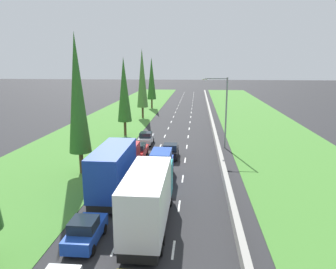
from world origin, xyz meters
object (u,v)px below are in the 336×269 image
object	(u,v)px
black_hatchback_centre_lane	(170,151)
blue_box_truck_left_lane	(116,168)
silver_hatchback_left_lane_fifth	(146,138)
poplar_tree_third	(124,90)
blue_van_centre_lane	(161,165)
blue_hatchback_left_lane	(85,231)
street_light_mast	(224,108)
red_sedan_left_lane	(138,151)
poplar_tree_fifth	(152,79)
poplar_tree_second	(77,94)
white_box_truck_centre_lane	(149,197)
poplar_tree_fourth	(142,78)

from	to	relation	value
black_hatchback_centre_lane	blue_box_truck_left_lane	size ratio (longest dim) A/B	0.41
silver_hatchback_left_lane_fifth	poplar_tree_third	xyz separation A→B (m)	(-4.00, 5.18, 6.03)
blue_van_centre_lane	blue_hatchback_left_lane	size ratio (longest dim) A/B	1.26
blue_van_centre_lane	poplar_tree_third	world-z (taller)	poplar_tree_third
blue_box_truck_left_lane	poplar_tree_third	distance (m)	22.76
blue_box_truck_left_lane	street_light_mast	size ratio (longest dim) A/B	1.04
red_sedan_left_lane	poplar_tree_third	world-z (taller)	poplar_tree_third
red_sedan_left_lane	silver_hatchback_left_lane_fifth	distance (m)	6.18
blue_van_centre_lane	poplar_tree_third	xyz separation A→B (m)	(-7.51, 18.26, 5.47)
blue_van_centre_lane	poplar_tree_fifth	xyz separation A→B (m)	(-7.67, 48.57, 5.67)
black_hatchback_centre_lane	blue_hatchback_left_lane	bearing A→B (deg)	-101.02
street_light_mast	black_hatchback_centre_lane	bearing A→B (deg)	-140.70
blue_box_truck_left_lane	poplar_tree_fifth	size ratio (longest dim) A/B	0.78
poplar_tree_second	street_light_mast	xyz separation A→B (m)	(14.65, 11.18, -2.63)
white_box_truck_centre_lane	silver_hatchback_left_lane_fifth	bearing A→B (deg)	99.43
street_light_mast	red_sedan_left_lane	bearing A→B (deg)	-151.99
poplar_tree_fourth	street_light_mast	distance (m)	26.19
silver_hatchback_left_lane_fifth	poplar_tree_second	xyz separation A→B (m)	(-4.59, -12.04, 7.03)
poplar_tree_third	blue_box_truck_left_lane	bearing A→B (deg)	-79.40
black_hatchback_centre_lane	blue_hatchback_left_lane	world-z (taller)	same
blue_van_centre_lane	street_light_mast	distance (m)	14.39
blue_box_truck_left_lane	poplar_tree_fifth	bearing A→B (deg)	94.66
blue_van_centre_lane	red_sedan_left_lane	size ratio (longest dim) A/B	1.09
white_box_truck_centre_lane	black_hatchback_centre_lane	world-z (taller)	white_box_truck_centre_lane
white_box_truck_centre_lane	street_light_mast	distance (m)	22.60
blue_hatchback_left_lane	poplar_tree_fifth	world-z (taller)	poplar_tree_fifth
poplar_tree_fourth	street_light_mast	size ratio (longest dim) A/B	1.50
street_light_mast	poplar_tree_third	bearing A→B (deg)	156.78
poplar_tree_third	poplar_tree_fourth	bearing A→B (deg)	89.92
poplar_tree_fifth	poplar_tree_fourth	bearing A→B (deg)	-89.28
poplar_tree_second	street_light_mast	world-z (taller)	poplar_tree_second
poplar_tree_second	poplar_tree_third	xyz separation A→B (m)	(0.59, 17.21, -0.99)
poplar_tree_third	street_light_mast	distance (m)	15.39
poplar_tree_second	poplar_tree_fifth	world-z (taller)	poplar_tree_second
blue_van_centre_lane	poplar_tree_fifth	world-z (taller)	poplar_tree_fifth
black_hatchback_centre_lane	poplar_tree_fifth	bearing A→B (deg)	100.82
poplar_tree_fifth	street_light_mast	world-z (taller)	poplar_tree_fifth
blue_box_truck_left_lane	red_sedan_left_lane	xyz separation A→B (m)	(-0.05, 10.53, -1.37)
white_box_truck_centre_lane	red_sedan_left_lane	size ratio (longest dim) A/B	2.09
blue_box_truck_left_lane	blue_van_centre_lane	bearing A→B (deg)	46.80
blue_hatchback_left_lane	poplar_tree_second	size ratio (longest dim) A/B	0.29
red_sedan_left_lane	silver_hatchback_left_lane_fifth	bearing A→B (deg)	90.42
red_sedan_left_lane	poplar_tree_fifth	size ratio (longest dim) A/B	0.37
poplar_tree_fifth	red_sedan_left_lane	bearing A→B (deg)	-84.24
red_sedan_left_lane	blue_hatchback_left_lane	bearing A→B (deg)	-89.67
blue_box_truck_left_lane	street_light_mast	distance (m)	18.97
blue_hatchback_left_lane	poplar_tree_third	size ratio (longest dim) A/B	0.33
poplar_tree_second	poplar_tree_third	distance (m)	17.25
white_box_truck_centre_lane	poplar_tree_third	distance (m)	28.95
white_box_truck_centre_lane	poplar_tree_second	size ratio (longest dim) A/B	0.69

